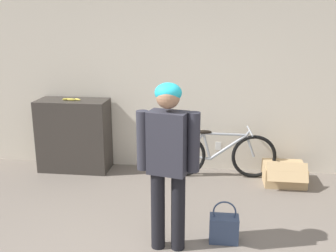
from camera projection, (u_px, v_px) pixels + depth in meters
The scene contains 7 objects.
wall_back at pixel (181, 79), 5.48m from camera, with size 8.00×0.07×2.60m.
side_shelf at pixel (74, 135), 5.60m from camera, with size 0.99×0.46×1.02m.
person at pixel (168, 153), 3.52m from camera, with size 0.57×0.28×1.59m.
bicycle at pixel (218, 154), 5.36m from camera, with size 1.57×0.46×0.68m.
banana at pixel (71, 99), 5.42m from camera, with size 0.27×0.08×0.03m.
handbag at pixel (224, 228), 3.83m from camera, with size 0.28×0.17×0.43m.
cardboard_box at pixel (284, 174), 5.21m from camera, with size 0.53×0.56×0.35m.
Camera 1 is at (0.49, -2.45, 2.12)m, focal length 42.00 mm.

